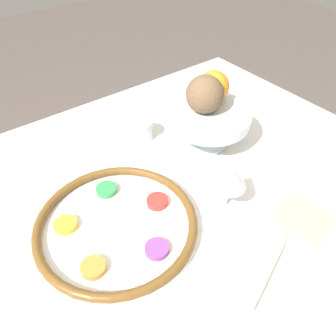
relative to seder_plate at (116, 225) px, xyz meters
The scene contains 12 objects.
dining_table 0.37m from the seder_plate, 24.88° to the right, with size 1.49×1.09×0.70m.
seder_plate is the anchor object (origin of this frame).
wine_glass 0.27m from the seder_plate, 21.68° to the right, with size 0.08×0.08×0.13m.
fruit_stand 0.39m from the seder_plate, 17.20° to the left, with size 0.23×0.23×0.10m.
orange_fruit 0.46m from the seder_plate, 20.49° to the left, with size 0.09×0.09×0.09m.
coconut 0.41m from the seder_plate, 19.78° to the left, with size 0.10×0.10×0.10m.
bread_plate 0.42m from the seder_plate, 34.66° to the right, with size 0.17×0.17×0.02m.
napkin_roll 0.32m from the seder_plate, 57.19° to the right, with size 0.18×0.09×0.04m.
cup_mid 0.34m from the seder_plate, 47.42° to the left, with size 0.07×0.07×0.06m.
cup_far 0.60m from the seder_plate, 24.68° to the left, with size 0.07×0.07×0.06m.
fork_left 0.27m from the seder_plate, 95.64° to the left, with size 0.07×0.17×0.01m.
fork_right 0.27m from the seder_plate, 89.37° to the left, with size 0.07×0.18×0.01m.
Camera 1 is at (-0.23, -0.40, 1.30)m, focal length 35.00 mm.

